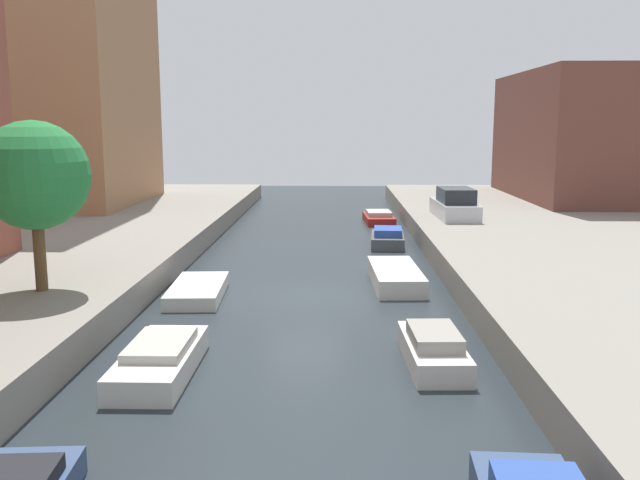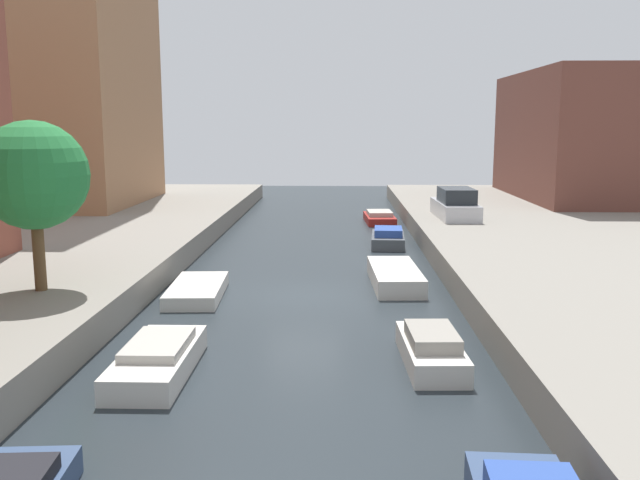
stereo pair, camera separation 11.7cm
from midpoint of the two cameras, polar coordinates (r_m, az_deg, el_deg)
name	(u,v)px [view 2 (the right image)]	position (r m, az deg, el deg)	size (l,w,h in m)	color
ground_plane	(304,296)	(23.22, -1.21, -4.70)	(84.00, 84.00, 0.00)	#232B30
apartment_tower_far	(48,11)	(45.05, -21.78, 17.41)	(10.00, 12.12, 22.69)	#9E704C
low_block_right	(599,135)	(48.17, 22.37, 8.10)	(10.00, 15.27, 8.10)	brown
street_tree_2	(33,176)	(20.93, -22.73, 4.98)	(3.10, 3.10, 4.89)	brown
parked_car	(455,205)	(35.78, 11.37, 2.87)	(1.94, 4.82, 1.56)	#B7B7BC
moored_boat_left_2	(158,359)	(16.55, -13.23, -9.70)	(1.54, 4.01, 0.79)	beige
moored_boat_left_3	(197,290)	(23.41, -10.12, -4.16)	(1.89, 3.98, 0.45)	beige
moored_boat_right_2	(431,349)	(16.93, 9.49, -8.99)	(1.44, 3.49, 0.90)	beige
moored_boat_right_3	(395,276)	(24.86, 6.43, -3.04)	(1.84, 4.55, 0.64)	beige
moored_boat_right_4	(388,238)	(32.73, 5.81, 0.15)	(1.73, 3.34, 0.90)	#4C5156
moored_boat_right_5	(379,218)	(40.53, 5.09, 1.88)	(1.81, 3.77, 0.71)	maroon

